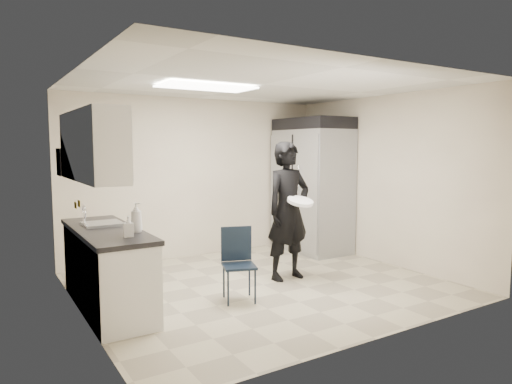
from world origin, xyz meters
TOP-DOWN VIEW (x-y plane):
  - floor at (0.00, 0.00)m, footprint 4.50×4.50m
  - ceiling at (0.00, 0.00)m, footprint 4.50×4.50m
  - back_wall at (0.00, 2.00)m, footprint 4.50×0.00m
  - left_wall at (-2.25, 0.00)m, footprint 0.00×4.00m
  - right_wall at (2.25, 0.00)m, footprint 0.00×4.00m
  - ceiling_panel at (-0.60, 0.40)m, footprint 1.20×0.60m
  - lower_counter at (-1.95, 0.20)m, footprint 0.60×1.90m
  - countertop at (-1.95, 0.20)m, footprint 0.64×1.95m
  - sink at (-1.93, 0.45)m, footprint 0.42×0.40m
  - faucet at (-2.13, 0.45)m, footprint 0.02×0.02m
  - upper_cabinets at (-2.08, 0.20)m, footprint 0.35×1.80m
  - towel_dispenser at (-2.14, 1.35)m, footprint 0.22×0.30m
  - notice_sticker_left at (-2.24, 0.10)m, footprint 0.00×0.12m
  - notice_sticker_right at (-2.24, 0.30)m, footprint 0.00×0.12m
  - commercial_fridge at (1.83, 1.27)m, footprint 0.80×1.35m
  - fridge_compressor at (1.83, 1.27)m, footprint 0.80×1.35m
  - folding_chair at (-0.57, -0.37)m, footprint 0.47×0.47m
  - man_tuxedo at (0.46, 0.08)m, footprint 0.72×0.50m
  - bucket_lid at (0.47, -0.17)m, footprint 0.36×0.36m
  - soap_bottle_a at (-1.73, -0.20)m, footprint 0.17×0.17m
  - soap_bottle_b at (-1.87, -0.40)m, footprint 0.11×0.11m

SIDE VIEW (x-z plane):
  - floor at x=0.00m, z-range 0.00..0.00m
  - folding_chair at x=-0.57m, z-range 0.00..0.84m
  - lower_counter at x=-1.95m, z-range 0.00..0.86m
  - sink at x=-1.93m, z-range 0.80..0.94m
  - countertop at x=-1.95m, z-range 0.86..0.91m
  - man_tuxedo at x=0.46m, z-range 0.00..1.88m
  - soap_bottle_b at x=-1.87m, z-range 0.91..1.12m
  - faucet at x=-2.13m, z-range 0.90..1.14m
  - commercial_fridge at x=1.83m, z-range 0.00..2.10m
  - soap_bottle_a at x=-1.73m, z-range 0.91..1.23m
  - bucket_lid at x=0.47m, z-range 1.08..1.12m
  - notice_sticker_right at x=-2.24m, z-range 1.15..1.21m
  - notice_sticker_left at x=-2.24m, z-range 1.19..1.25m
  - back_wall at x=0.00m, z-range -0.95..3.55m
  - left_wall at x=-2.25m, z-range -0.70..3.30m
  - right_wall at x=2.25m, z-range -0.70..3.30m
  - towel_dispenser at x=-2.14m, z-range 1.45..1.80m
  - upper_cabinets at x=-2.08m, z-range 1.45..2.20m
  - fridge_compressor at x=1.83m, z-range 2.10..2.30m
  - ceiling_panel at x=-0.60m, z-range 2.56..2.58m
  - ceiling at x=0.00m, z-range 2.60..2.60m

